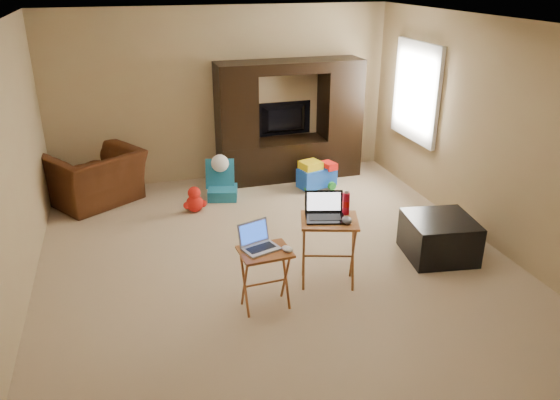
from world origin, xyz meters
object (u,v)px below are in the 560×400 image
object	(u,v)px
television	(285,120)
mouse_right	(347,220)
plush_toy	(195,199)
laptop_left	(261,238)
tray_table_left	(265,279)
ottoman	(439,237)
entertainment_center	(289,121)
child_rocker	(222,180)
laptop_right	(325,208)
recliner	(95,177)
tray_table_right	(328,252)
push_toy	(317,174)
water_bottle	(346,204)
mouse_left	(287,249)

from	to	relation	value
television	mouse_right	xyz separation A→B (m)	(-0.41, -3.39, -0.10)
plush_toy	laptop_left	distance (m)	2.43
television	tray_table_left	size ratio (longest dim) A/B	1.48
television	ottoman	world-z (taller)	television
entertainment_center	child_rocker	distance (m)	1.41
plush_toy	laptop_left	world-z (taller)	laptop_left
laptop_right	tray_table_left	bearing A→B (deg)	-144.76
recliner	plush_toy	size ratio (longest dim) A/B	3.16
television	plush_toy	bearing A→B (deg)	32.66
television	ottoman	distance (m)	3.25
tray_table_right	laptop_left	bearing A→B (deg)	-147.24
ottoman	laptop_left	xyz separation A→B (m)	(-2.13, -0.40, 0.49)
entertainment_center	child_rocker	size ratio (longest dim) A/B	4.06
push_toy	water_bottle	bearing A→B (deg)	-120.06
entertainment_center	recliner	distance (m)	2.86
mouse_left	mouse_right	world-z (taller)	mouse_right
tray_table_right	television	bearing A→B (deg)	98.27
mouse_left	tray_table_right	bearing A→B (deg)	29.88
child_rocker	tray_table_left	xyz separation A→B (m)	(-0.11, -2.74, 0.04)
tray_table_left	water_bottle	world-z (taller)	water_bottle
laptop_right	water_bottle	xyz separation A→B (m)	(0.24, 0.06, -0.01)
entertainment_center	tray_table_right	bearing A→B (deg)	-100.21
mouse_left	plush_toy	bearing A→B (deg)	101.84
ottoman	tray_table_right	size ratio (longest dim) A/B	0.98
recliner	laptop_left	distance (m)	3.42
tray_table_right	laptop_right	world-z (taller)	laptop_right
mouse_right	television	bearing A→B (deg)	83.07
entertainment_center	ottoman	bearing A→B (deg)	-73.76
plush_toy	tray_table_right	world-z (taller)	tray_table_right
laptop_right	water_bottle	bearing A→B (deg)	28.87
recliner	tray_table_right	size ratio (longest dim) A/B	1.56
mouse_left	mouse_right	xyz separation A→B (m)	(0.65, 0.18, 0.12)
push_toy	plush_toy	bearing A→B (deg)	174.85
laptop_left	laptop_right	world-z (taller)	laptop_right
tray_table_right	mouse_right	size ratio (longest dim) A/B	4.92
recliner	mouse_left	world-z (taller)	recliner
television	laptop_left	distance (m)	3.70
child_rocker	television	bearing A→B (deg)	48.11
ottoman	water_bottle	world-z (taller)	water_bottle
ottoman	plush_toy	bearing A→B (deg)	141.03
television	mouse_right	bearing A→B (deg)	80.46
tray_table_left	child_rocker	bearing A→B (deg)	84.06
push_toy	mouse_left	size ratio (longest dim) A/B	4.56
television	laptop_left	size ratio (longest dim) A/B	2.83
plush_toy	entertainment_center	bearing A→B (deg)	29.87
push_toy	mouse_left	distance (m)	3.14
tray_table_left	laptop_right	distance (m)	0.89
laptop_right	mouse_right	bearing A→B (deg)	-24.64
tray_table_left	water_bottle	distance (m)	1.10
television	laptop_right	xyz separation A→B (m)	(-0.58, -3.25, -0.01)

